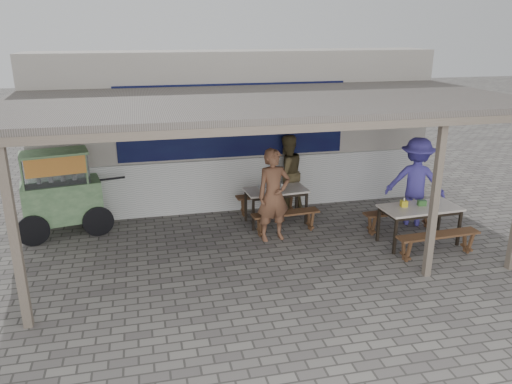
{
  "coord_description": "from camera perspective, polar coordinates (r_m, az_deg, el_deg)",
  "views": [
    {
      "loc": [
        -2.17,
        -7.61,
        3.99
      ],
      "look_at": [
        -0.18,
        0.9,
        1.09
      ],
      "focal_mm": 35.0,
      "sensor_mm": 36.0,
      "label": 1
    }
  ],
  "objects": [
    {
      "name": "condiment_bowl",
      "position": [
        10.49,
        0.79,
        0.51
      ],
      "size": [
        0.24,
        0.24,
        0.05
      ],
      "primitive_type": "imported",
      "rotation": [
        0.0,
        0.0,
        0.07
      ],
      "color": "silver",
      "rests_on": "table_left"
    },
    {
      "name": "ground",
      "position": [
        8.86,
        2.51,
        -8.42
      ],
      "size": [
        60.0,
        60.0,
        0.0
      ],
      "primitive_type": "plane",
      "color": "slate",
      "rests_on": "ground"
    },
    {
      "name": "warung_roof",
      "position": [
        8.88,
        1.28,
        10.09
      ],
      "size": [
        9.0,
        4.21,
        2.81
      ],
      "color": "#5F5852",
      "rests_on": "ground"
    },
    {
      "name": "bench_right_wall",
      "position": [
        10.58,
        16.2,
        -2.59
      ],
      "size": [
        1.6,
        0.36,
        0.45
      ],
      "rotation": [
        0.0,
        0.0,
        0.05
      ],
      "color": "brown",
      "rests_on": "ground"
    },
    {
      "name": "patron_street_side",
      "position": [
        9.6,
        2.02,
        -0.36
      ],
      "size": [
        0.72,
        0.52,
        1.82
      ],
      "primitive_type": "imported",
      "rotation": [
        0.0,
        0.0,
        0.13
      ],
      "color": "brown",
      "rests_on": "ground"
    },
    {
      "name": "condiment_jar",
      "position": [
        10.61,
        3.01,
        0.77
      ],
      "size": [
        0.07,
        0.07,
        0.08
      ],
      "primitive_type": "cylinder",
      "color": "silver",
      "rests_on": "table_left"
    },
    {
      "name": "bench_right_street",
      "position": [
        9.63,
        20.09,
        -5.1
      ],
      "size": [
        1.6,
        0.36,
        0.45
      ],
      "rotation": [
        0.0,
        0.0,
        0.05
      ],
      "color": "brown",
      "rests_on": "ground"
    },
    {
      "name": "patron_wall_side",
      "position": [
        11.26,
        3.51,
        2.21
      ],
      "size": [
        1.0,
        0.88,
        1.73
      ],
      "primitive_type": "imported",
      "rotation": [
        0.0,
        0.0,
        3.44
      ],
      "color": "brown",
      "rests_on": "ground"
    },
    {
      "name": "vendor_cart",
      "position": [
        10.58,
        -21.47,
        0.22
      ],
      "size": [
        2.05,
        1.11,
        1.71
      ],
      "rotation": [
        0.0,
        0.0,
        0.19
      ],
      "color": "#7EA971",
      "rests_on": "ground"
    },
    {
      "name": "table_right",
      "position": [
        9.98,
        18.24,
        -2.02
      ],
      "size": [
        1.53,
        0.81,
        0.75
      ],
      "rotation": [
        0.0,
        0.0,
        0.05
      ],
      "color": "silver",
      "rests_on": "ground"
    },
    {
      "name": "back_wall",
      "position": [
        11.62,
        -2.13,
        7.07
      ],
      "size": [
        9.0,
        1.28,
        3.5
      ],
      "color": "#B5ADA2",
      "rests_on": "ground"
    },
    {
      "name": "tissue_box",
      "position": [
        9.85,
        16.55,
        -1.27
      ],
      "size": [
        0.14,
        0.14,
        0.12
      ],
      "primitive_type": "cube",
      "rotation": [
        0.0,
        0.0,
        -0.15
      ],
      "color": "gold",
      "rests_on": "table_right"
    },
    {
      "name": "patron_right_table",
      "position": [
        10.88,
        17.8,
        1.12
      ],
      "size": [
        1.39,
        1.21,
        1.86
      ],
      "primitive_type": "imported",
      "rotation": [
        0.0,
        0.0,
        2.61
      ],
      "color": "#4B42AB",
      "rests_on": "ground"
    },
    {
      "name": "bench_left_wall",
      "position": [
        11.14,
        1.25,
        -0.81
      ],
      "size": [
        1.41,
        0.38,
        0.45
      ],
      "rotation": [
        0.0,
        0.0,
        0.07
      ],
      "color": "brown",
      "rests_on": "ground"
    },
    {
      "name": "donation_box",
      "position": [
        10.02,
        18.43,
        -1.18
      ],
      "size": [
        0.17,
        0.13,
        0.1
      ],
      "primitive_type": "cube",
      "rotation": [
        0.0,
        0.0,
        -0.16
      ],
      "color": "#376D30",
      "rests_on": "table_right"
    },
    {
      "name": "table_left",
      "position": [
        10.5,
        2.3,
        -0.11
      ],
      "size": [
        1.34,
        0.76,
        0.75
      ],
      "rotation": [
        0.0,
        0.0,
        0.07
      ],
      "color": "silver",
      "rests_on": "ground"
    },
    {
      "name": "bench_left_street",
      "position": [
        10.09,
        3.41,
        -2.93
      ],
      "size": [
        1.41,
        0.38,
        0.45
      ],
      "rotation": [
        0.0,
        0.0,
        0.07
      ],
      "color": "brown",
      "rests_on": "ground"
    }
  ]
}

